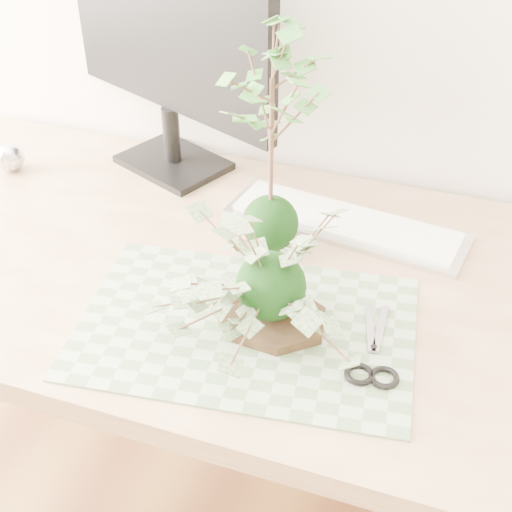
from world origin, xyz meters
name	(u,v)px	position (x,y,z in m)	size (l,w,h in m)	color
desk	(274,315)	(0.00, 1.23, 0.65)	(1.60, 0.70, 0.74)	tan
cutting_mat	(246,327)	(0.00, 1.09, 0.74)	(0.49, 0.33, 0.00)	#5A7B50
stone_dish	(270,317)	(0.03, 1.12, 0.75)	(0.18, 0.18, 0.01)	black
ivy_kokedama	(271,259)	(0.03, 1.12, 0.86)	(0.38, 0.38, 0.21)	black
maple_kokedama	(272,93)	(-0.03, 1.30, 1.02)	(0.27, 0.27, 0.40)	black
keyboard	(346,223)	(0.08, 1.40, 0.75)	(0.44, 0.18, 0.02)	#BCBCBC
monitor	(166,37)	(-0.30, 1.51, 1.00)	(0.48, 0.23, 0.45)	black
foil_ball	(10,157)	(-0.60, 1.38, 0.77)	(0.06, 0.06, 0.06)	silver
scissors	(370,364)	(0.19, 1.07, 0.75)	(0.08, 0.17, 0.01)	gray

